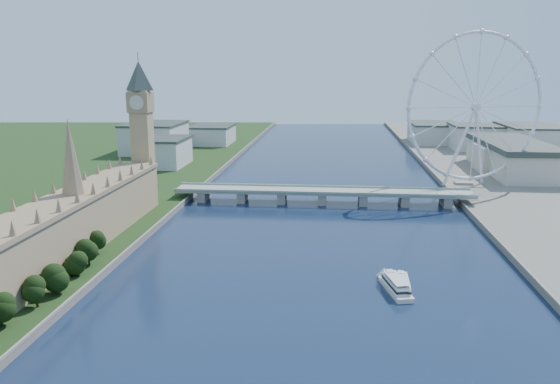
# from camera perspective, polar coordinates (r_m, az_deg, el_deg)

# --- Properties ---
(parliament_range) EXTENTS (24.00, 200.00, 70.00)m
(parliament_range) POSITION_cam_1_polar(r_m,az_deg,el_deg) (309.59, -20.55, -2.87)
(parliament_range) COLOR tan
(parliament_range) RESTS_ON ground
(big_ben) EXTENTS (20.02, 20.02, 110.00)m
(big_ben) POSITION_cam_1_polar(r_m,az_deg,el_deg) (399.98, -14.32, 7.89)
(big_ben) COLOR tan
(big_ben) RESTS_ON ground
(westminster_bridge) EXTENTS (220.00, 22.00, 9.50)m
(westminster_bridge) POSITION_cam_1_polar(r_m,az_deg,el_deg) (407.38, 4.44, -0.21)
(westminster_bridge) COLOR gray
(westminster_bridge) RESTS_ON ground
(london_eye) EXTENTS (113.60, 39.12, 124.30)m
(london_eye) POSITION_cam_1_polar(r_m,az_deg,el_deg) (467.00, 19.77, 8.29)
(london_eye) COLOR silver
(london_eye) RESTS_ON ground
(county_hall) EXTENTS (54.00, 144.00, 35.00)m
(county_hall) POSITION_cam_1_polar(r_m,az_deg,el_deg) (561.63, 22.90, 1.69)
(county_hall) COLOR beige
(county_hall) RESTS_ON ground
(city_skyline) EXTENTS (505.00, 280.00, 32.00)m
(city_skyline) POSITION_cam_1_polar(r_m,az_deg,el_deg) (662.87, 8.37, 5.57)
(city_skyline) COLOR beige
(city_skyline) RESTS_ON ground
(tour_boat_near) EXTENTS (14.58, 31.69, 6.79)m
(tour_boat_near) POSITION_cam_1_polar(r_m,az_deg,el_deg) (253.93, 11.96, -10.10)
(tour_boat_near) COLOR silver
(tour_boat_near) RESTS_ON ground
(tour_boat_far) EXTENTS (8.44, 29.36, 6.43)m
(tour_boat_far) POSITION_cam_1_polar(r_m,az_deg,el_deg) (254.34, 12.61, -10.09)
(tour_boat_far) COLOR silver
(tour_boat_far) RESTS_ON ground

